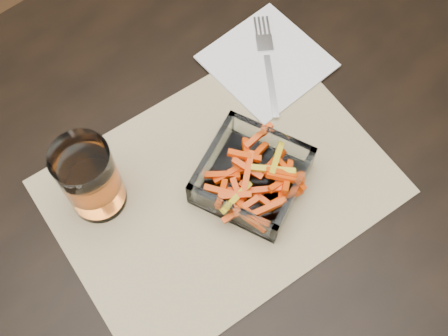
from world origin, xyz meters
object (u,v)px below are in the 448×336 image
Objects in this scene: dining_table at (229,188)px; glass_bowl at (252,177)px; fork at (267,61)px; tumbler at (91,180)px.

dining_table is 9.26× the size of glass_bowl.
glass_bowl is (0.00, -0.04, 0.11)m from dining_table.
glass_bowl reaches higher than fork.
tumbler reaches higher than fork.
tumbler is at bearing -142.00° from fork.
dining_table is at bearing 94.27° from glass_bowl.
tumbler is (-0.17, 0.07, 0.15)m from dining_table.
fork reaches higher than dining_table.
fork is at bearing 31.16° from dining_table.
glass_bowl is 0.21m from fork.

